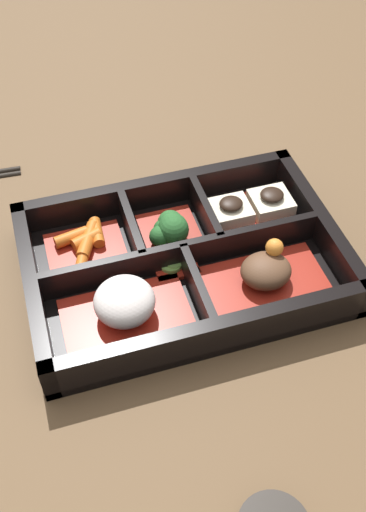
{
  "coord_description": "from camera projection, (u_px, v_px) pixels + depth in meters",
  "views": [
    {
      "loc": [
        0.12,
        0.39,
        0.47
      ],
      "look_at": [
        0.0,
        0.0,
        0.03
      ],
      "focal_mm": 42.0,
      "sensor_mm": 36.0,
      "label": 1
    }
  ],
  "objects": [
    {
      "name": "ground_plane",
      "position": [
        183.0,
        272.0,
        0.62
      ],
      "size": [
        3.0,
        3.0,
        0.0
      ],
      "primitive_type": "plane",
      "color": "brown"
    },
    {
      "name": "bento_base",
      "position": [
        183.0,
        269.0,
        0.62
      ],
      "size": [
        0.32,
        0.22,
        0.01
      ],
      "color": "black",
      "rests_on": "ground_plane"
    },
    {
      "name": "bento_rim",
      "position": [
        182.0,
        257.0,
        0.61
      ],
      "size": [
        0.32,
        0.22,
        0.04
      ],
      "color": "black",
      "rests_on": "ground_plane"
    },
    {
      "name": "bowl_stew",
      "position": [
        266.0,
        274.0,
        0.59
      ],
      "size": [
        0.12,
        0.07,
        0.04
      ],
      "color": "maroon",
      "rests_on": "bento_base"
    },
    {
      "name": "bowl_rice",
      "position": [
        125.0,
        305.0,
        0.56
      ],
      "size": [
        0.12,
        0.07,
        0.04
      ],
      "color": "maroon",
      "rests_on": "bento_base"
    },
    {
      "name": "bowl_tofu",
      "position": [
        251.0,
        210.0,
        0.65
      ],
      "size": [
        0.09,
        0.07,
        0.03
      ],
      "color": "maroon",
      "rests_on": "bento_base"
    },
    {
      "name": "bowl_greens",
      "position": [
        172.0,
        229.0,
        0.63
      ],
      "size": [
        0.06,
        0.07,
        0.04
      ],
      "color": "maroon",
      "rests_on": "bento_base"
    },
    {
      "name": "bowl_carrots",
      "position": [
        86.0,
        246.0,
        0.62
      ],
      "size": [
        0.08,
        0.07,
        0.02
      ],
      "color": "maroon",
      "rests_on": "bento_base"
    },
    {
      "name": "bowl_pickles",
      "position": [
        174.0,
        265.0,
        0.61
      ],
      "size": [
        0.04,
        0.04,
        0.01
      ],
      "color": "maroon",
      "rests_on": "bento_base"
    }
  ]
}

